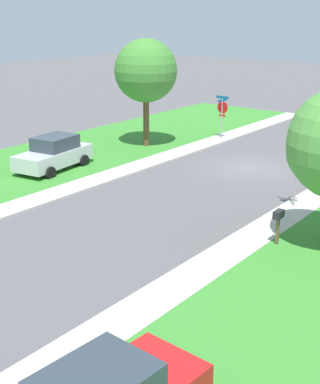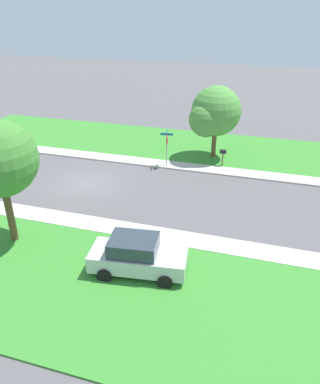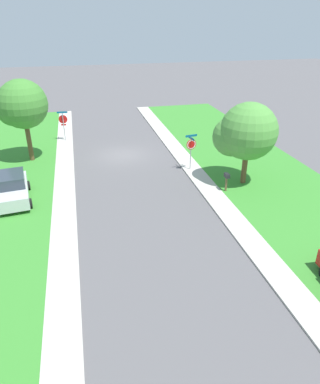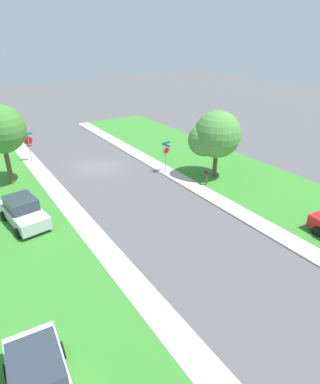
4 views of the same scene
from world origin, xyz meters
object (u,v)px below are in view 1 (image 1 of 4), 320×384
mailbox (278,219)px  tree_corner_large (145,73)px  car_silver_near_corner (54,154)px  stop_sign_far_corner (297,164)px  stop_sign_near_corner (222,110)px

mailbox → tree_corner_large: bearing=-34.2°
car_silver_near_corner → tree_corner_large: bearing=-92.5°
car_silver_near_corner → tree_corner_large: size_ratio=0.71×
mailbox → stop_sign_far_corner: bearing=-73.5°
stop_sign_near_corner → mailbox: stop_sign_near_corner is taller
car_silver_near_corner → stop_sign_near_corner: bearing=-105.3°
stop_sign_near_corner → car_silver_near_corner: 11.76m
stop_sign_near_corner → car_silver_near_corner: (3.10, 11.30, -1.00)m
stop_sign_far_corner → mailbox: bearing=106.5°
stop_sign_far_corner → tree_corner_large: 13.14m
car_silver_near_corner → stop_sign_far_corner: bearing=-170.2°
stop_sign_near_corner → tree_corner_large: 5.67m
stop_sign_near_corner → stop_sign_far_corner: 12.96m
stop_sign_far_corner → stop_sign_near_corner: bearing=-45.2°
stop_sign_near_corner → tree_corner_large: bearing=56.8°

